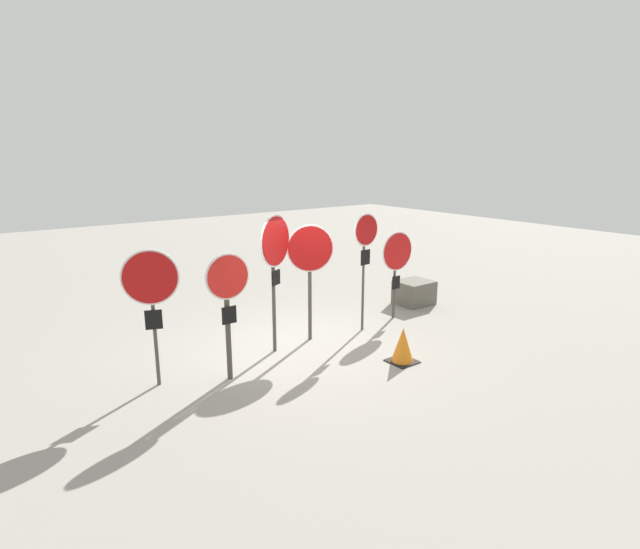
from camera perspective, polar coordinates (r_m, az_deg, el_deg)
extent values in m
plane|color=gray|center=(9.66, -2.27, -8.54)|extent=(40.00, 40.00, 0.00)
cylinder|color=#474238|center=(8.32, -18.40, -5.57)|extent=(0.06, 0.06, 2.01)
cylinder|color=white|center=(8.05, -18.84, -0.32)|extent=(0.83, 0.34, 0.88)
cylinder|color=#AD0F0F|center=(8.03, -18.84, -0.35)|extent=(0.77, 0.31, 0.82)
cube|color=black|center=(8.23, -18.47, -4.92)|extent=(0.25, 0.12, 0.31)
cylinder|color=#474238|center=(8.25, -10.50, -5.33)|extent=(0.09, 0.09, 1.99)
cylinder|color=white|center=(7.98, -10.53, -0.24)|extent=(0.75, 0.03, 0.75)
cylinder|color=red|center=(7.96, -10.48, -0.26)|extent=(0.69, 0.03, 0.69)
cube|color=black|center=(8.15, -10.34, -4.59)|extent=(0.25, 0.03, 0.29)
cylinder|color=#474238|center=(9.21, -5.34, -1.30)|extent=(0.07, 0.07, 2.56)
cylinder|color=white|center=(9.00, -5.15, 3.83)|extent=(0.86, 0.45, 0.95)
cylinder|color=#AD0F0F|center=(8.99, -5.05, 3.82)|extent=(0.80, 0.42, 0.89)
cube|color=black|center=(9.14, -5.06, -0.36)|extent=(0.24, 0.14, 0.28)
cylinder|color=#474238|center=(9.80, -1.17, -0.99)|extent=(0.07, 0.07, 2.34)
cylinder|color=white|center=(9.58, -1.13, 3.00)|extent=(0.85, 0.41, 0.93)
cylinder|color=#AD0F0F|center=(9.57, -1.11, 2.98)|extent=(0.80, 0.39, 0.87)
cylinder|color=#474238|center=(10.36, 4.96, -0.09)|extent=(0.05, 0.05, 2.39)
cylinder|color=white|center=(10.14, 5.28, 5.09)|extent=(0.67, 0.08, 0.67)
cylinder|color=#AD0F0F|center=(10.13, 5.35, 5.08)|extent=(0.61, 0.08, 0.61)
cube|color=black|center=(10.24, 5.21, 1.97)|extent=(0.25, 0.05, 0.31)
cylinder|color=#474238|center=(11.27, 8.52, -0.25)|extent=(0.06, 0.06, 1.93)
cylinder|color=white|center=(11.11, 8.82, 2.64)|extent=(0.87, 0.03, 0.87)
cylinder|color=red|center=(11.10, 8.88, 2.62)|extent=(0.81, 0.03, 0.81)
cube|color=black|center=(11.27, 8.68, -0.91)|extent=(0.22, 0.03, 0.30)
cube|color=black|center=(9.23, 9.37, -9.75)|extent=(0.48, 0.48, 0.02)
cone|color=orange|center=(9.11, 9.45, -7.89)|extent=(0.40, 0.40, 0.62)
cube|color=#605B51|center=(12.58, 10.70, -2.03)|extent=(0.84, 0.76, 0.59)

